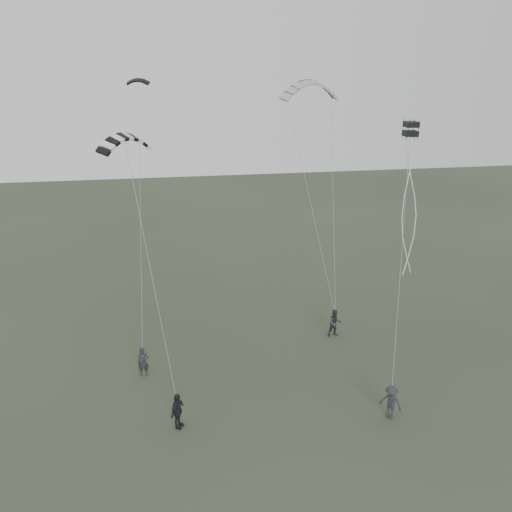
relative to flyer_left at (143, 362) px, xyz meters
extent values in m
plane|color=#2F3A26|center=(6.00, -5.38, -0.88)|extent=(140.00, 140.00, 0.00)
imported|color=black|center=(0.00, 0.00, 0.00)|extent=(0.65, 0.44, 1.76)
imported|color=#28282D|center=(12.48, 2.40, 0.06)|extent=(0.93, 0.74, 1.88)
imported|color=black|center=(1.72, -5.05, 0.06)|extent=(0.97, 1.18, 1.89)
imported|color=#26252A|center=(12.27, -6.38, 0.03)|extent=(1.29, 1.34, 1.83)
camera|label=1|loc=(1.49, -25.87, 15.23)|focal=35.00mm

